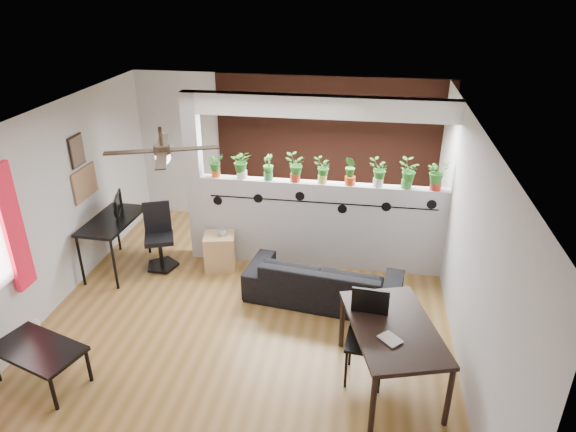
{
  "coord_description": "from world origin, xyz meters",
  "views": [
    {
      "loc": [
        1.4,
        -5.36,
        4.1
      ],
      "look_at": [
        0.45,
        0.6,
        1.22
      ],
      "focal_mm": 32.0,
      "sensor_mm": 36.0,
      "label": 1
    }
  ],
  "objects_px": {
    "potted_plant_0": "(215,164)",
    "folding_chair": "(368,328)",
    "potted_plant_7": "(408,173)",
    "cube_shelf": "(220,251)",
    "potted_plant_1": "(241,163)",
    "potted_plant_6": "(379,172)",
    "potted_plant_4": "(323,170)",
    "potted_plant_8": "(437,174)",
    "sofa": "(323,281)",
    "coffee_table": "(38,351)",
    "cup": "(222,232)",
    "office_chair": "(159,240)",
    "potted_plant_5": "(351,170)",
    "potted_plant_2": "(268,167)",
    "potted_plant_3": "(295,167)",
    "dining_table": "(393,332)",
    "ceiling_fan": "(162,153)",
    "computer_desk": "(112,224)"
  },
  "relations": [
    {
      "from": "dining_table",
      "to": "potted_plant_5",
      "type": "bearing_deg",
      "value": 104.23
    },
    {
      "from": "cube_shelf",
      "to": "cup",
      "type": "bearing_deg",
      "value": -11.71
    },
    {
      "from": "potted_plant_4",
      "to": "sofa",
      "type": "relative_size",
      "value": 0.19
    },
    {
      "from": "potted_plant_6",
      "to": "folding_chair",
      "type": "height_order",
      "value": "potted_plant_6"
    },
    {
      "from": "potted_plant_5",
      "to": "cube_shelf",
      "type": "relative_size",
      "value": 0.76
    },
    {
      "from": "potted_plant_6",
      "to": "sofa",
      "type": "distance_m",
      "value": 1.71
    },
    {
      "from": "potted_plant_2",
      "to": "folding_chair",
      "type": "distance_m",
      "value": 2.92
    },
    {
      "from": "potted_plant_2",
      "to": "computer_desk",
      "type": "relative_size",
      "value": 0.33
    },
    {
      "from": "office_chair",
      "to": "potted_plant_5",
      "type": "bearing_deg",
      "value": 8.95
    },
    {
      "from": "potted_plant_1",
      "to": "sofa",
      "type": "relative_size",
      "value": 0.22
    },
    {
      "from": "dining_table",
      "to": "ceiling_fan",
      "type": "bearing_deg",
      "value": 167.01
    },
    {
      "from": "cup",
      "to": "office_chair",
      "type": "xyz_separation_m",
      "value": [
        -0.95,
        -0.1,
        -0.16
      ]
    },
    {
      "from": "potted_plant_3",
      "to": "office_chair",
      "type": "relative_size",
      "value": 0.42
    },
    {
      "from": "potted_plant_0",
      "to": "cup",
      "type": "xyz_separation_m",
      "value": [
        0.14,
        -0.34,
        -0.94
      ]
    },
    {
      "from": "potted_plant_4",
      "to": "potted_plant_8",
      "type": "height_order",
      "value": "potted_plant_8"
    },
    {
      "from": "cube_shelf",
      "to": "cup",
      "type": "xyz_separation_m",
      "value": [
        0.05,
        0.0,
        0.32
      ]
    },
    {
      "from": "potted_plant_7",
      "to": "cube_shelf",
      "type": "relative_size",
      "value": 0.76
    },
    {
      "from": "potted_plant_0",
      "to": "coffee_table",
      "type": "height_order",
      "value": "potted_plant_0"
    },
    {
      "from": "potted_plant_5",
      "to": "office_chair",
      "type": "distance_m",
      "value": 3.04
    },
    {
      "from": "potted_plant_0",
      "to": "folding_chair",
      "type": "xyz_separation_m",
      "value": [
        2.32,
        -2.3,
        -0.92
      ]
    },
    {
      "from": "potted_plant_1",
      "to": "folding_chair",
      "type": "bearing_deg",
      "value": -50.05
    },
    {
      "from": "office_chair",
      "to": "potted_plant_6",
      "type": "bearing_deg",
      "value": 7.85
    },
    {
      "from": "office_chair",
      "to": "dining_table",
      "type": "distance_m",
      "value": 3.93
    },
    {
      "from": "potted_plant_6",
      "to": "cube_shelf",
      "type": "bearing_deg",
      "value": -171.52
    },
    {
      "from": "folding_chair",
      "to": "coffee_table",
      "type": "relative_size",
      "value": 0.95
    },
    {
      "from": "ceiling_fan",
      "to": "potted_plant_0",
      "type": "bearing_deg",
      "value": 89.36
    },
    {
      "from": "potted_plant_1",
      "to": "potted_plant_6",
      "type": "distance_m",
      "value": 1.98
    },
    {
      "from": "computer_desk",
      "to": "potted_plant_2",
      "type": "bearing_deg",
      "value": 15.19
    },
    {
      "from": "potted_plant_5",
      "to": "cube_shelf",
      "type": "bearing_deg",
      "value": -169.77
    },
    {
      "from": "cup",
      "to": "potted_plant_8",
      "type": "bearing_deg",
      "value": 6.42
    },
    {
      "from": "sofa",
      "to": "coffee_table",
      "type": "bearing_deg",
      "value": 43.08
    },
    {
      "from": "potted_plant_2",
      "to": "potted_plant_6",
      "type": "xyz_separation_m",
      "value": [
        1.58,
        0.0,
        0.01
      ]
    },
    {
      "from": "potted_plant_3",
      "to": "potted_plant_8",
      "type": "bearing_deg",
      "value": 0.0
    },
    {
      "from": "potted_plant_2",
      "to": "cup",
      "type": "distance_m",
      "value": 1.2
    },
    {
      "from": "potted_plant_8",
      "to": "cube_shelf",
      "type": "bearing_deg",
      "value": -173.68
    },
    {
      "from": "cup",
      "to": "cube_shelf",
      "type": "bearing_deg",
      "value": 180.0
    },
    {
      "from": "potted_plant_2",
      "to": "potted_plant_7",
      "type": "xyz_separation_m",
      "value": [
        1.97,
        0.0,
        0.02
      ]
    },
    {
      "from": "cube_shelf",
      "to": "coffee_table",
      "type": "bearing_deg",
      "value": -126.96
    },
    {
      "from": "potted_plant_3",
      "to": "computer_desk",
      "type": "distance_m",
      "value": 2.82
    },
    {
      "from": "cup",
      "to": "ceiling_fan",
      "type": "bearing_deg",
      "value": -96.27
    },
    {
      "from": "potted_plant_0",
      "to": "potted_plant_2",
      "type": "relative_size",
      "value": 0.95
    },
    {
      "from": "sofa",
      "to": "cup",
      "type": "height_order",
      "value": "cup"
    },
    {
      "from": "potted_plant_2",
      "to": "potted_plant_6",
      "type": "relative_size",
      "value": 0.95
    },
    {
      "from": "potted_plant_0",
      "to": "office_chair",
      "type": "distance_m",
      "value": 1.44
    },
    {
      "from": "potted_plant_3",
      "to": "potted_plant_6",
      "type": "bearing_deg",
      "value": 0.0
    },
    {
      "from": "potted_plant_1",
      "to": "dining_table",
      "type": "xyz_separation_m",
      "value": [
        2.19,
        -2.4,
        -0.9
      ]
    },
    {
      "from": "potted_plant_4",
      "to": "cube_shelf",
      "type": "height_order",
      "value": "potted_plant_4"
    },
    {
      "from": "potted_plant_1",
      "to": "computer_desk",
      "type": "xyz_separation_m",
      "value": [
        -1.83,
        -0.61,
        -0.83
      ]
    },
    {
      "from": "potted_plant_5",
      "to": "dining_table",
      "type": "relative_size",
      "value": 0.27
    },
    {
      "from": "potted_plant_3",
      "to": "potted_plant_7",
      "type": "bearing_deg",
      "value": 0.0
    }
  ]
}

